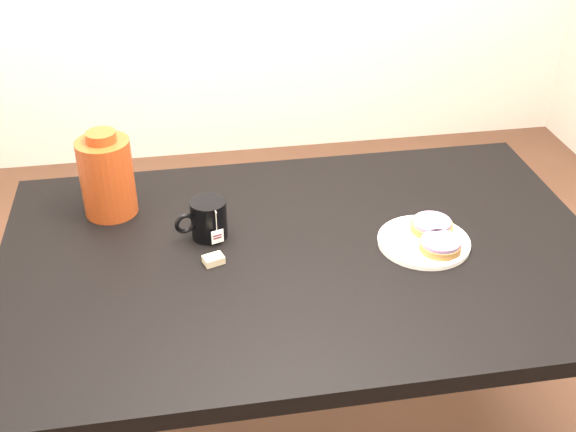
{
  "coord_description": "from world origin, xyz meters",
  "views": [
    {
      "loc": [
        -0.27,
        -1.35,
        1.71
      ],
      "look_at": [
        -0.03,
        0.06,
        0.81
      ],
      "focal_mm": 45.0,
      "sensor_mm": 36.0,
      "label": 1
    }
  ],
  "objects": [
    {
      "name": "mug",
      "position": [
        -0.21,
        0.1,
        0.8
      ],
      "size": [
        0.14,
        0.11,
        0.1
      ],
      "rotation": [
        0.0,
        0.0,
        0.32
      ],
      "color": "black",
      "rests_on": "table"
    },
    {
      "name": "table",
      "position": [
        0.0,
        0.0,
        0.67
      ],
      "size": [
        1.4,
        0.9,
        0.75
      ],
      "color": "black",
      "rests_on": "ground_plane"
    },
    {
      "name": "bagel_back",
      "position": [
        0.31,
        0.01,
        0.77
      ],
      "size": [
        0.11,
        0.11,
        0.03
      ],
      "color": "brown",
      "rests_on": "plate"
    },
    {
      "name": "bagel_front",
      "position": [
        0.31,
        -0.07,
        0.77
      ],
      "size": [
        0.12,
        0.12,
        0.03
      ],
      "color": "brown",
      "rests_on": "plate"
    },
    {
      "name": "teabag_pouch",
      "position": [
        -0.21,
        -0.02,
        0.76
      ],
      "size": [
        0.05,
        0.04,
        0.02
      ],
      "primitive_type": "cube",
      "rotation": [
        0.0,
        0.0,
        0.32
      ],
      "color": "#C6B793",
      "rests_on": "table"
    },
    {
      "name": "bagel_package",
      "position": [
        -0.45,
        0.25,
        0.85
      ],
      "size": [
        0.16,
        0.16,
        0.22
      ],
      "rotation": [
        0.0,
        0.0,
        -0.27
      ],
      "color": "maroon",
      "rests_on": "table"
    },
    {
      "name": "plate",
      "position": [
        0.28,
        -0.02,
        0.76
      ],
      "size": [
        0.22,
        0.22,
        0.02
      ],
      "color": "white",
      "rests_on": "table"
    }
  ]
}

